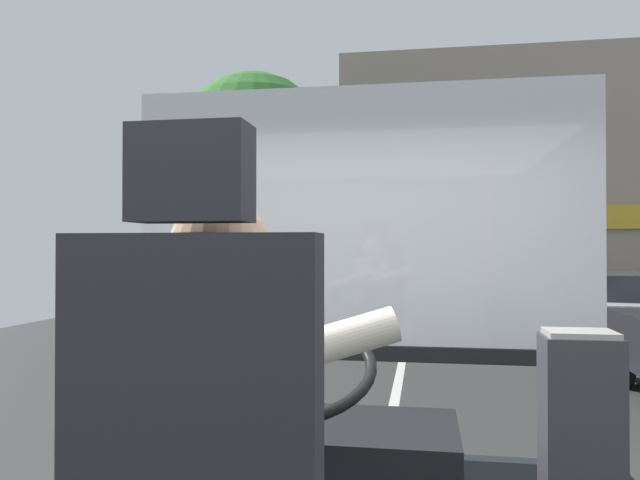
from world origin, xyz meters
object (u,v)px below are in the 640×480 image
object	(u,v)px
bus_driver	(225,412)
fare_box	(581,442)
steering_console	(313,469)
parked_car_silver	(627,306)

from	to	relation	value
bus_driver	fare_box	bearing A→B (deg)	46.53
steering_console	bus_driver	bearing A→B (deg)	-90.00
steering_console	fare_box	xyz separation A→B (m)	(0.96, -0.04, 0.16)
bus_driver	steering_console	size ratio (longest dim) A/B	0.68
bus_driver	fare_box	xyz separation A→B (m)	(0.96, 1.02, -0.33)
steering_console	fare_box	size ratio (longest dim) A/B	1.41
bus_driver	parked_car_silver	distance (m)	12.26
bus_driver	parked_car_silver	size ratio (longest dim) A/B	0.18
fare_box	parked_car_silver	bearing A→B (deg)	72.37
bus_driver	steering_console	bearing A→B (deg)	90.00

